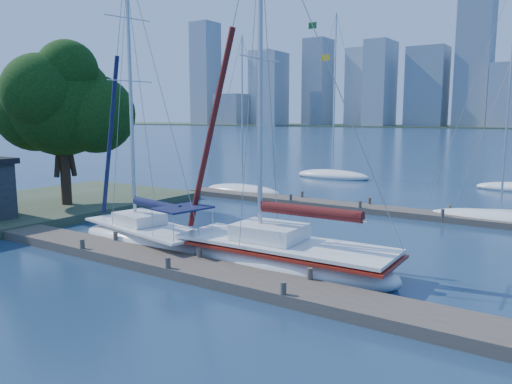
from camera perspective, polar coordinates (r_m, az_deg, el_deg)
The scene contains 10 objects.
ground at distance 19.83m, azimuth -8.17°, elevation -9.06°, with size 700.00×700.00×0.00m, color #172D49.
near_dock at distance 19.77m, azimuth -8.18°, elevation -8.51°, with size 26.00×2.00×0.40m, color #483D35.
far_dock at distance 32.36m, azimuth 13.95°, elevation -2.02°, with size 30.00×1.80×0.36m, color #483D35.
shore at distance 34.72m, azimuth -26.02°, elevation -1.81°, with size 12.00×22.00×0.50m, color #38472D.
tree at distance 33.38m, azimuth -21.35°, elevation 9.60°, with size 8.35×7.59×10.49m.
sailboat_navy at distance 23.97m, azimuth -12.47°, elevation -3.32°, with size 8.29×4.03×13.67m.
sailboat_maroon at distance 19.76m, azimuth 3.14°, elevation -5.83°, with size 9.56×3.33×14.67m.
bg_boat_0 at distance 39.21m, azimuth -1.55°, elevation 0.18°, with size 6.80×2.34×12.41m.
bg_boat_3 at distance 31.46m, azimuth 26.10°, elevation -2.78°, with size 8.14×3.70×14.11m.
bg_boat_6 at distance 50.00m, azimuth 8.76°, elevation 1.95°, with size 7.89×3.61×16.13m.
Camera 1 is at (12.74, -13.98, 5.96)m, focal length 35.00 mm.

